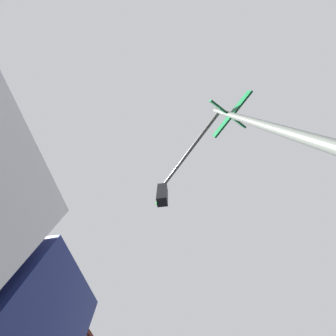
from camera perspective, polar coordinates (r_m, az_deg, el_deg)
The scene contains 1 object.
traffic_signal_near at distance 3.51m, azimuth 10.64°, elevation 0.26°, with size 2.60×2.34×5.85m.
Camera 1 is at (-7.54, -5.75, 1.00)m, focal length 17.69 mm.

